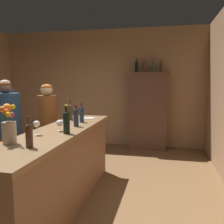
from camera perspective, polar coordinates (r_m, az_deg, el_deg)
name	(u,v)px	position (r m, az deg, el deg)	size (l,w,h in m)	color
floor	(41,200)	(3.58, -16.52, -19.33)	(8.03, 8.03, 0.00)	brown
wall_back	(101,88)	(6.15, -2.66, 5.73)	(5.19, 0.12, 2.85)	tan
bar_counter	(59,169)	(3.16, -12.43, -13.00)	(0.62, 2.72, 0.99)	brown
display_cabinet	(148,110)	(5.69, 8.50, 0.57)	(0.95, 0.40, 1.79)	brown
wine_bottle_merlot	(66,121)	(2.81, -10.73, -2.09)	(0.08, 0.08, 0.33)	black
wine_bottle_syrah	(76,116)	(3.23, -8.52, -1.02)	(0.07, 0.07, 0.30)	#1B283E
wine_bottle_rose	(71,111)	(3.79, -9.78, 0.18)	(0.07, 0.07, 0.31)	#47311D
wine_bottle_pinot	(82,114)	(3.55, -7.19, -0.41)	(0.06, 0.06, 0.28)	#1D2D3D
wine_bottle_riesling	(29,134)	(2.30, -19.02, -4.99)	(0.06, 0.06, 0.28)	#43281E
wine_glass_front	(37,124)	(2.82, -17.41, -2.77)	(0.07, 0.07, 0.16)	white
wine_glass_mid	(60,123)	(2.97, -12.28, -2.63)	(0.08, 0.08, 0.14)	white
flower_arrangement	(9,127)	(2.50, -23.24, -3.19)	(0.15, 0.16, 0.39)	tan
cheese_plate	(89,118)	(3.92, -5.48, -1.46)	(0.20, 0.20, 0.01)	white
display_bottle_left	(137,66)	(5.69, 5.83, 10.77)	(0.07, 0.07, 0.33)	black
display_bottle_midleft	(144,66)	(5.67, 7.59, 10.66)	(0.06, 0.06, 0.31)	#452F18
display_bottle_center	(154,66)	(5.66, 9.79, 10.69)	(0.07, 0.07, 0.33)	#2D4E2B
display_bottle_midright	(161,66)	(5.65, 11.57, 10.55)	(0.06, 0.06, 0.31)	#452E15
patron_in_navy	(7,119)	(4.86, -23.61, -1.53)	(0.33, 0.33, 1.62)	#9F8B93
patron_tall	(48,123)	(4.35, -14.93, -2.62)	(0.32, 0.32, 1.54)	#9C9691
patron_redhead	(8,132)	(3.77, -23.49, -4.44)	(0.38, 0.38, 1.59)	brown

